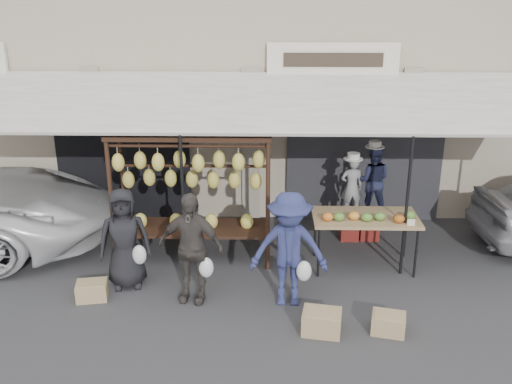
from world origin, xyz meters
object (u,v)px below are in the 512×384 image
Objects in this scene: customer_left at (125,238)px; produce_table at (366,219)px; crate_far at (92,291)px; vendor_left at (352,187)px; vendor_right at (372,180)px; customer_mid at (191,248)px; crate_near_a at (322,322)px; crate_near_b at (388,323)px; customer_right at (289,250)px; banana_rack at (191,172)px.

produce_table is at bearing -1.83° from customer_left.
crate_far is at bearing -165.43° from produce_table.
customer_left reaches higher than vendor_left.
customer_mid is (-2.99, -2.23, -0.29)m from vendor_right.
vendor_right is 3.42m from crate_near_a.
customer_left reaches higher than crate_near_b.
vendor_right is 2.81m from customer_right.
crate_far is at bearing -147.91° from customer_left.
banana_rack reaches higher than crate_near_a.
crate_near_b is (-0.24, -3.05, -1.00)m from vendor_right.
vendor_right is 0.75× the size of customer_right.
customer_right reaches higher than crate_near_a.
crate_near_a is (-0.77, -3.03, -0.86)m from vendor_left.
vendor_right is 0.82× the size of customer_left.
vendor_right is 4.46m from customer_left.
banana_rack is 3.26m from crate_near_a.
produce_table is 1.07× the size of customer_left.
customer_right is 3.36× the size of crate_near_a.
customer_right is at bearing -138.13° from produce_table.
crate_near_b is (2.75, -0.82, -0.71)m from customer_mid.
produce_table is 2.90m from customer_mid.
customer_left is 3.10× the size of crate_near_a.
vendor_left is 0.65× the size of customer_right.
crate_near_a is at bearing 70.53° from vendor_left.
customer_right reaches higher than crate_far.
crate_near_a is 1.15× the size of crate_far.
crate_far is (-4.12, -2.23, -0.88)m from vendor_left.
produce_table is 3.85× the size of crate_near_b.
crate_near_a is 0.90m from crate_near_b.
customer_mid is 3.81× the size of crate_near_b.
produce_table is at bearing -5.44° from banana_rack.
customer_right is (-1.28, -1.15, -0.01)m from produce_table.
crate_near_b is (1.33, -0.73, -0.73)m from customer_right.
crate_near_b is (0.13, -3.01, -0.88)m from vendor_left.
banana_rack reaches higher than crate_far.
crate_near_b is (3.81, -1.21, -0.66)m from customer_left.
banana_rack is 1.54× the size of customer_mid.
customer_left is 0.90m from crate_far.
customer_right is at bearing 151.07° from crate_near_b.
banana_rack is 5.84× the size of crate_far.
vendor_left is 3.24m from crate_near_a.
customer_right is (-1.57, -2.32, -0.27)m from vendor_right.
banana_rack is 1.50× the size of customer_right.
vendor_right is at bearing 12.52° from customer_left.
customer_right is at bearing 64.51° from vendor_right.
produce_table is at bearing 65.88° from crate_near_a.
customer_mid reaches higher than crate_near_b.
customer_left is 2.53m from customer_right.
customer_right reaches higher than vendor_left.
vendor_right is (3.12, 0.90, -0.43)m from banana_rack.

